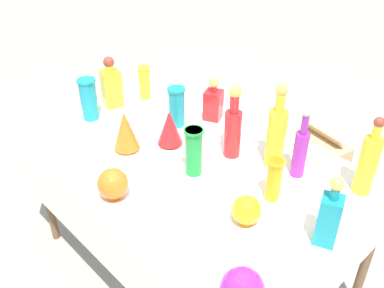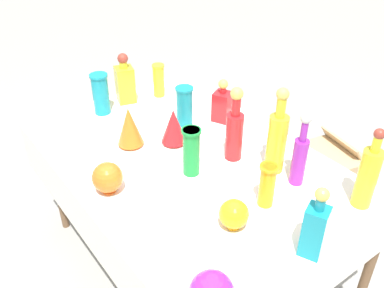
% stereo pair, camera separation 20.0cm
% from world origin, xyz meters
% --- Properties ---
extents(ground_plane, '(40.00, 40.00, 0.00)m').
position_xyz_m(ground_plane, '(0.00, 0.00, 0.00)').
color(ground_plane, gray).
extents(display_table, '(1.72, 1.10, 0.76)m').
position_xyz_m(display_table, '(0.00, -0.03, 0.71)').
color(display_table, white).
rests_on(display_table, ground).
extents(tall_bottle_0, '(0.08, 0.08, 0.37)m').
position_xyz_m(tall_bottle_0, '(0.09, 0.18, 0.92)').
color(tall_bottle_0, red).
rests_on(tall_bottle_0, display_table).
extents(tall_bottle_1, '(0.06, 0.06, 0.35)m').
position_xyz_m(tall_bottle_1, '(0.40, 0.28, 0.90)').
color(tall_bottle_1, purple).
rests_on(tall_bottle_1, display_table).
extents(tall_bottle_2, '(0.08, 0.08, 0.37)m').
position_xyz_m(tall_bottle_2, '(0.67, 0.39, 0.91)').
color(tall_bottle_2, yellow).
rests_on(tall_bottle_2, display_table).
extents(tall_bottle_3, '(0.09, 0.09, 0.42)m').
position_xyz_m(tall_bottle_3, '(0.28, 0.27, 0.93)').
color(tall_bottle_3, yellow).
rests_on(tall_bottle_3, display_table).
extents(square_decanter_0, '(0.12, 0.12, 0.24)m').
position_xyz_m(square_decanter_0, '(-0.22, 0.37, 0.86)').
color(square_decanter_0, red).
rests_on(square_decanter_0, display_table).
extents(square_decanter_1, '(0.12, 0.12, 0.30)m').
position_xyz_m(square_decanter_1, '(-0.73, 0.05, 0.89)').
color(square_decanter_1, yellow).
rests_on(square_decanter_1, display_table).
extents(square_decanter_2, '(0.10, 0.10, 0.30)m').
position_xyz_m(square_decanter_2, '(0.72, 0.01, 0.89)').
color(square_decanter_2, teal).
rests_on(square_decanter_2, display_table).
extents(slender_vase_0, '(0.10, 0.10, 0.22)m').
position_xyz_m(slender_vase_0, '(-0.31, 0.18, 0.88)').
color(slender_vase_0, teal).
rests_on(slender_vase_0, display_table).
extents(slender_vase_1, '(0.09, 0.09, 0.23)m').
position_xyz_m(slender_vase_1, '(0.07, -0.05, 0.88)').
color(slender_vase_1, '#198C38').
rests_on(slender_vase_1, display_table).
extents(slender_vase_2, '(0.10, 0.10, 0.24)m').
position_xyz_m(slender_vase_2, '(-0.69, -0.12, 0.88)').
color(slender_vase_2, teal).
rests_on(slender_vase_2, display_table).
extents(slender_vase_3, '(0.08, 0.08, 0.20)m').
position_xyz_m(slender_vase_3, '(0.43, 0.07, 0.87)').
color(slender_vase_3, orange).
rests_on(slender_vase_3, display_table).
extents(slender_vase_4, '(0.07, 0.07, 0.20)m').
position_xyz_m(slender_vase_4, '(-0.68, 0.25, 0.87)').
color(slender_vase_4, yellow).
rests_on(slender_vase_4, display_table).
extents(fluted_vase_0, '(0.13, 0.13, 0.21)m').
position_xyz_m(fluted_vase_0, '(-0.30, -0.16, 0.87)').
color(fluted_vase_0, orange).
rests_on(fluted_vase_0, display_table).
extents(fluted_vase_1, '(0.13, 0.13, 0.19)m').
position_xyz_m(fluted_vase_1, '(-0.19, 0.02, 0.86)').
color(fluted_vase_1, red).
rests_on(fluted_vase_1, display_table).
extents(round_bowl_0, '(0.13, 0.13, 0.14)m').
position_xyz_m(round_bowl_0, '(-0.04, -0.42, 0.83)').
color(round_bowl_0, orange).
rests_on(round_bowl_0, display_table).
extents(round_bowl_2, '(0.12, 0.12, 0.13)m').
position_xyz_m(round_bowl_2, '(0.45, -0.13, 0.83)').
color(round_bowl_2, orange).
rests_on(round_bowl_2, display_table).
extents(price_tag_left, '(0.05, 0.02, 0.04)m').
position_xyz_m(price_tag_left, '(-0.56, -0.49, 0.78)').
color(price_tag_left, white).
rests_on(price_tag_left, display_table).
extents(cardboard_box_behind_left, '(0.48, 0.50, 0.41)m').
position_xyz_m(cardboard_box_behind_left, '(-0.01, 1.14, 0.17)').
color(cardboard_box_behind_left, tan).
rests_on(cardboard_box_behind_left, ground).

